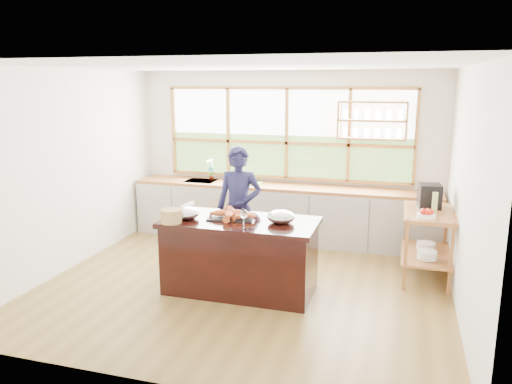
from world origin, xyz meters
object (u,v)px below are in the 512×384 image
at_px(cook, 239,208).
at_px(wicker_basket, 171,216).
at_px(island, 240,255).
at_px(espresso_machine, 429,196).

height_order(cook, wicker_basket, cook).
bearing_deg(wicker_basket, island, 24.24).
bearing_deg(cook, island, -76.50).
relative_size(island, wicker_basket, 7.46).
relative_size(cook, espresso_machine, 5.38).
relative_size(espresso_machine, wicker_basket, 1.26).
xyz_separation_m(island, wicker_basket, (-0.74, -0.33, 0.53)).
bearing_deg(island, wicker_basket, -155.76).
xyz_separation_m(cook, wicker_basket, (-0.48, -1.08, 0.14)).
xyz_separation_m(island, espresso_machine, (2.19, 1.29, 0.60)).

